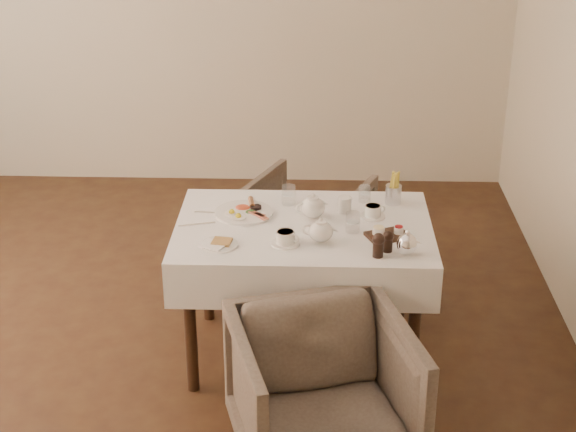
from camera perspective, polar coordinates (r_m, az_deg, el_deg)
The scene contains 20 objects.
table at distance 4.44m, azimuth 1.01°, elevation -1.95°, with size 1.28×0.88×0.75m.
armchair_near at distance 3.88m, azimuth 2.27°, elevation -11.51°, with size 0.73×0.75×0.69m, color #4C4038.
armchair_far at distance 5.38m, azimuth 1.22°, elevation -0.80°, with size 0.67×0.69×0.63m, color #4C4038.
breakfast_plate at distance 4.52m, azimuth -2.83°, elevation 0.29°, with size 0.30×0.30×0.04m.
side_plate at distance 4.20m, azimuth -4.55°, elevation -1.84°, with size 0.19×0.18×0.02m.
teapot_centre at distance 4.44m, azimuth 1.61°, elevation 0.66°, with size 0.17×0.13×0.14m, color white, non-canonical shape.
teapot_front at distance 4.20m, azimuth 2.13°, elevation -0.90°, with size 0.16×0.12×0.13m, color white, non-canonical shape.
creamer at distance 4.53m, azimuth 3.67°, elevation 0.75°, with size 0.07×0.07×0.08m, color white.
teacup_near at distance 4.19m, azimuth -0.16°, elevation -1.46°, with size 0.14×0.14×0.07m.
teacup_far at distance 4.49m, azimuth 5.49°, elevation 0.27°, with size 0.13×0.13×0.06m.
glass_left at distance 4.61m, azimuth 0.04°, elevation 1.38°, with size 0.07×0.07×0.10m, color silver.
glass_mid at distance 4.32m, azimuth 4.22°, elevation -0.40°, with size 0.07×0.07×0.10m, color silver.
glass_right at distance 4.66m, azimuth 4.98°, elevation 1.45°, with size 0.06×0.06×0.09m, color silver.
condiment_board at distance 4.29m, azimuth 6.42°, elevation -1.16°, with size 0.23×0.20×0.05m.
pepper_mill_left at distance 4.08m, azimuth 5.86°, elevation -1.88°, with size 0.06×0.06×0.12m, color black, non-canonical shape.
pepper_mill_right at distance 4.14m, azimuth 6.48°, elevation -1.63°, with size 0.05×0.05×0.11m, color black, non-canonical shape.
silver_pot at distance 4.12m, azimuth 7.70°, elevation -1.70°, with size 0.12×0.10×0.13m, color white, non-canonical shape.
fries_cup at distance 4.64m, azimuth 6.84°, elevation 1.72°, with size 0.08×0.08×0.18m.
cutlery_fork at distance 4.54m, azimuth -5.00°, elevation 0.22°, with size 0.01×0.17×0.00m, color silver.
cutlery_knife at distance 4.42m, azimuth -5.91°, elevation -0.54°, with size 0.01×0.19×0.00m, color silver.
Camera 1 is at (0.83, -3.90, 2.64)m, focal length 55.00 mm.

